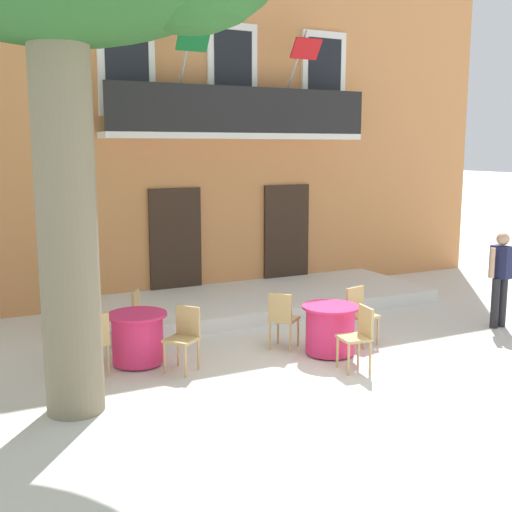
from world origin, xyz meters
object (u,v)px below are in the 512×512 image
(cafe_chair_near_tree_1, at_px, (359,333))
(cafe_table_middle, at_px, (138,338))
(cafe_chair_near_tree_2, at_px, (359,311))
(pedestrian_near_entrance, at_px, (501,274))
(cafe_table_near_tree, at_px, (330,329))
(cafe_chair_middle_0, at_px, (143,315))
(ground_planter_left, at_px, (70,315))
(cafe_chair_middle_1, at_px, (93,340))
(cafe_chair_near_tree_0, at_px, (282,316))
(cafe_chair_middle_2, at_px, (184,334))

(cafe_chair_near_tree_1, distance_m, cafe_table_middle, 3.18)
(cafe_chair_near_tree_1, bearing_deg, cafe_chair_near_tree_2, 53.84)
(pedestrian_near_entrance, bearing_deg, cafe_chair_near_tree_1, -168.93)
(cafe_table_near_tree, bearing_deg, cafe_chair_middle_0, 147.33)
(cafe_chair_middle_0, height_order, ground_planter_left, cafe_chair_middle_0)
(cafe_table_near_tree, height_order, cafe_chair_middle_1, cafe_chair_middle_1)
(cafe_table_near_tree, xyz_separation_m, cafe_chair_middle_1, (-3.44, 0.60, 0.14))
(cafe_chair_middle_0, height_order, pedestrian_near_entrance, pedestrian_near_entrance)
(cafe_chair_middle_0, bearing_deg, cafe_chair_near_tree_2, -22.79)
(cafe_chair_near_tree_1, xyz_separation_m, cafe_table_middle, (-2.72, 1.63, -0.14))
(cafe_chair_near_tree_0, distance_m, cafe_chair_middle_1, 2.91)
(cafe_chair_near_tree_1, relative_size, cafe_chair_middle_1, 1.00)
(cafe_table_middle, distance_m, pedestrian_near_entrance, 6.29)
(cafe_chair_near_tree_1, height_order, ground_planter_left, cafe_chair_near_tree_1)
(cafe_chair_middle_1, xyz_separation_m, cafe_chair_middle_2, (1.21, -0.28, 0.00))
(cafe_table_middle, bearing_deg, cafe_chair_near_tree_0, -8.85)
(cafe_table_near_tree, distance_m, cafe_chair_middle_2, 2.25)
(cafe_chair_middle_2, bearing_deg, cafe_chair_near_tree_0, 7.04)
(cafe_chair_near_tree_2, bearing_deg, cafe_table_middle, 169.61)
(ground_planter_left, distance_m, pedestrian_near_entrance, 7.41)
(cafe_chair_near_tree_1, height_order, cafe_chair_middle_0, same)
(cafe_chair_middle_2, relative_size, pedestrian_near_entrance, 0.54)
(cafe_table_middle, xyz_separation_m, cafe_chair_middle_0, (0.29, 0.70, 0.14))
(cafe_table_near_tree, bearing_deg, cafe_chair_near_tree_2, 18.75)
(cafe_table_near_tree, distance_m, pedestrian_near_entrance, 3.49)
(cafe_chair_near_tree_1, distance_m, cafe_chair_middle_2, 2.46)
(cafe_chair_middle_1, bearing_deg, cafe_chair_middle_2, -12.77)
(cafe_table_middle, height_order, pedestrian_near_entrance, pedestrian_near_entrance)
(cafe_chair_middle_0, height_order, cafe_chair_middle_2, same)
(cafe_chair_near_tree_0, xyz_separation_m, cafe_chair_middle_1, (-2.91, 0.07, 0.00))
(cafe_table_near_tree, height_order, cafe_table_middle, same)
(cafe_chair_near_tree_1, relative_size, cafe_chair_middle_2, 1.00)
(cafe_table_near_tree, xyz_separation_m, cafe_chair_middle_0, (-2.45, 1.57, 0.14))
(cafe_chair_middle_2, distance_m, pedestrian_near_entrance, 5.70)
(cafe_chair_near_tree_1, xyz_separation_m, cafe_chair_middle_1, (-3.43, 1.35, 0.00))
(cafe_chair_near_tree_0, height_order, cafe_chair_middle_1, same)
(cafe_table_near_tree, relative_size, pedestrian_near_entrance, 0.52)
(pedestrian_near_entrance, bearing_deg, cafe_chair_middle_0, 164.39)
(cafe_chair_middle_0, xyz_separation_m, cafe_chair_middle_1, (-0.99, -0.97, 0.00))
(cafe_table_near_tree, bearing_deg, cafe_chair_near_tree_1, -91.07)
(cafe_chair_near_tree_1, bearing_deg, cafe_table_near_tree, 88.93)
(cafe_table_near_tree, height_order, cafe_chair_near_tree_0, cafe_chair_near_tree_0)
(cafe_chair_middle_0, bearing_deg, pedestrian_near_entrance, -15.61)
(cafe_table_middle, bearing_deg, ground_planter_left, 107.10)
(ground_planter_left, bearing_deg, pedestrian_near_entrance, -23.18)
(cafe_chair_near_tree_2, height_order, ground_planter_left, cafe_chair_near_tree_2)
(cafe_chair_middle_1, bearing_deg, cafe_chair_near_tree_0, -1.31)
(cafe_chair_near_tree_2, height_order, cafe_chair_middle_2, same)
(cafe_chair_middle_0, relative_size, cafe_chair_middle_2, 1.00)
(cafe_table_near_tree, relative_size, cafe_chair_near_tree_2, 0.95)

